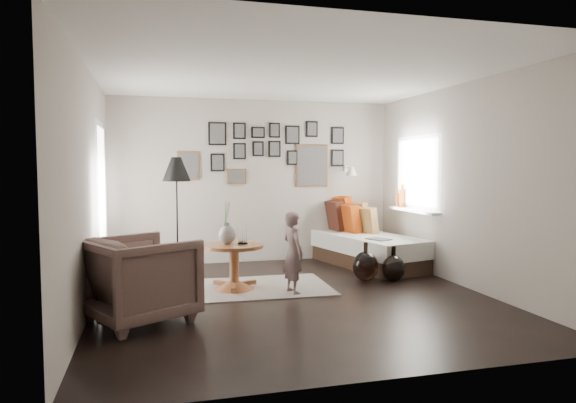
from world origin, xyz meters
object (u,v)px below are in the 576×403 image
object	(u,v)px
floor_lamp	(176,174)
demijohn_small	(393,268)
vase	(227,231)
magazine_basket	(113,301)
pedestal_table	(234,269)
armchair	(141,279)
demijohn_large	(366,266)
daybed	(364,243)
child	(293,253)

from	to	relation	value
floor_lamp	demijohn_small	xyz separation A→B (m)	(2.78, -1.08, -1.26)
vase	magazine_basket	world-z (taller)	vase
magazine_basket	demijohn_small	size ratio (longest dim) A/B	0.80
pedestal_table	floor_lamp	size ratio (longest dim) A/B	0.44
pedestal_table	armchair	distance (m)	1.54
vase	demijohn_large	xyz separation A→B (m)	(1.86, 0.02, -0.53)
daybed	armchair	xyz separation A→B (m)	(-3.33, -2.22, 0.10)
daybed	demijohn_small	world-z (taller)	daybed
pedestal_table	armchair	size ratio (longest dim) A/B	0.78
vase	armchair	size ratio (longest dim) A/B	0.56
armchair	demijohn_large	size ratio (longest dim) A/B	1.79
pedestal_table	demijohn_small	world-z (taller)	pedestal_table
magazine_basket	child	bearing A→B (deg)	15.57
daybed	magazine_basket	xyz separation A→B (m)	(-3.61, -2.07, -0.14)
floor_lamp	demijohn_large	distance (m)	2.89
demijohn_small	armchair	bearing A→B (deg)	-162.96
floor_lamp	daybed	bearing A→B (deg)	3.11
pedestal_table	armchair	world-z (taller)	armchair
pedestal_table	armchair	bearing A→B (deg)	-135.62
vase	armchair	xyz separation A→B (m)	(-1.02, -1.09, -0.31)
floor_lamp	demijohn_small	size ratio (longest dim) A/B	3.49
demijohn_small	floor_lamp	bearing A→B (deg)	158.82
magazine_basket	daybed	bearing A→B (deg)	29.89
demijohn_small	child	size ratio (longest dim) A/B	0.48
demijohn_large	child	size ratio (longest dim) A/B	0.53
floor_lamp	armchair	bearing A→B (deg)	-102.38
demijohn_small	child	bearing A→B (deg)	-169.46
magazine_basket	demijohn_small	world-z (taller)	demijohn_small
demijohn_small	child	world-z (taller)	child
floor_lamp	demijohn_small	distance (m)	3.23
vase	armchair	distance (m)	1.53
floor_lamp	demijohn_small	world-z (taller)	floor_lamp
vase	daybed	distance (m)	2.61
pedestal_table	child	size ratio (longest dim) A/B	0.73
pedestal_table	magazine_basket	bearing A→B (deg)	-146.00
pedestal_table	demijohn_large	distance (m)	1.78
armchair	demijohn_small	bearing A→B (deg)	-101.57
armchair	floor_lamp	distance (m)	2.34
magazine_basket	demijohn_small	xyz separation A→B (m)	(3.50, 0.84, -0.01)
armchair	floor_lamp	world-z (taller)	floor_lamp
child	daybed	bearing A→B (deg)	-60.90
daybed	armchair	distance (m)	4.01
demijohn_large	vase	bearing A→B (deg)	-179.52
demijohn_large	armchair	bearing A→B (deg)	-158.93
vase	daybed	bearing A→B (deg)	25.97
armchair	magazine_basket	bearing A→B (deg)	32.65
daybed	demijohn_large	world-z (taller)	daybed
floor_lamp	magazine_basket	bearing A→B (deg)	-110.76
daybed	armchair	world-z (taller)	daybed
daybed	floor_lamp	bearing A→B (deg)	169.39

